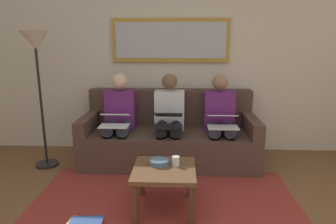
% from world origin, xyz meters
% --- Properties ---
extents(wall_rear, '(6.00, 0.12, 2.60)m').
position_xyz_m(wall_rear, '(0.00, -2.60, 1.30)').
color(wall_rear, beige).
rests_on(wall_rear, ground_plane).
extents(area_rug, '(2.60, 1.80, 0.01)m').
position_xyz_m(area_rug, '(0.00, -0.85, 0.00)').
color(area_rug, maroon).
rests_on(area_rug, ground_plane).
extents(couch, '(2.20, 0.90, 0.90)m').
position_xyz_m(couch, '(0.00, -2.12, 0.31)').
color(couch, '#4C382D').
rests_on(couch, ground_plane).
extents(framed_mirror, '(1.58, 0.05, 0.57)m').
position_xyz_m(framed_mirror, '(0.00, -2.51, 1.55)').
color(framed_mirror, '#B7892D').
extents(coffee_table, '(0.57, 0.57, 0.41)m').
position_xyz_m(coffee_table, '(-0.00, -0.90, 0.35)').
color(coffee_table, brown).
rests_on(coffee_table, ground_plane).
extents(cup, '(0.07, 0.07, 0.09)m').
position_xyz_m(cup, '(-0.10, -0.97, 0.46)').
color(cup, silver).
rests_on(cup, coffee_table).
extents(bowl, '(0.18, 0.18, 0.05)m').
position_xyz_m(bowl, '(0.05, -0.98, 0.44)').
color(bowl, slate).
rests_on(bowl, coffee_table).
extents(person_left, '(0.38, 0.58, 1.14)m').
position_xyz_m(person_left, '(-0.64, -2.05, 0.61)').
color(person_left, '#66236B').
rests_on(person_left, couch).
extents(laptop_silver, '(0.36, 0.34, 0.14)m').
position_xyz_m(laptop_silver, '(-0.64, -1.80, 0.63)').
color(laptop_silver, silver).
extents(person_middle, '(0.38, 0.58, 1.14)m').
position_xyz_m(person_middle, '(0.00, -2.05, 0.61)').
color(person_middle, silver).
rests_on(person_middle, couch).
extents(laptop_black, '(0.33, 0.36, 0.16)m').
position_xyz_m(laptop_black, '(0.00, -1.81, 0.63)').
color(laptop_black, black).
extents(person_right, '(0.38, 0.58, 1.14)m').
position_xyz_m(person_right, '(0.64, -2.05, 0.61)').
color(person_right, '#66236B').
rests_on(person_right, couch).
extents(laptop_white, '(0.34, 0.33, 0.14)m').
position_xyz_m(laptop_white, '(0.64, -1.80, 0.62)').
color(laptop_white, white).
extents(standing_lamp, '(0.32, 0.32, 1.66)m').
position_xyz_m(standing_lamp, '(1.55, -1.85, 1.37)').
color(standing_lamp, black).
rests_on(standing_lamp, ground_plane).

